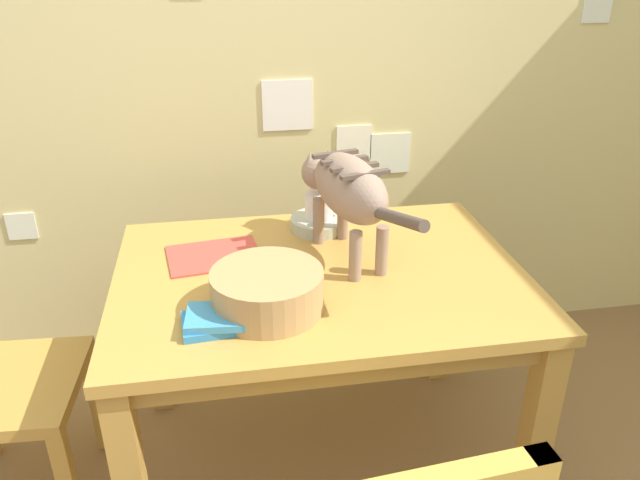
# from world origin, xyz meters

# --- Properties ---
(wall_rear) EXTENTS (4.98, 0.11, 2.50)m
(wall_rear) POSITION_xyz_m (-0.00, 1.74, 1.25)
(wall_rear) COLOR beige
(wall_rear) RESTS_ON ground_plane
(dining_table) EXTENTS (1.17, 0.85, 0.73)m
(dining_table) POSITION_xyz_m (0.13, 0.98, 0.64)
(dining_table) COLOR #BF8E40
(dining_table) RESTS_ON ground_plane
(cat) EXTENTS (0.23, 0.66, 0.31)m
(cat) POSITION_xyz_m (0.22, 1.07, 0.94)
(cat) COLOR gray
(cat) RESTS_ON dining_table
(saucer_bowl) EXTENTS (0.19, 0.19, 0.04)m
(saucer_bowl) POSITION_xyz_m (0.17, 1.27, 0.75)
(saucer_bowl) COLOR #B3BCA7
(saucer_bowl) RESTS_ON dining_table
(coffee_mug) EXTENTS (0.13, 0.09, 0.09)m
(coffee_mug) POSITION_xyz_m (0.18, 1.27, 0.81)
(coffee_mug) COLOR white
(coffee_mug) RESTS_ON saucer_bowl
(magazine) EXTENTS (0.30, 0.24, 0.01)m
(magazine) POSITION_xyz_m (-0.17, 1.12, 0.73)
(magazine) COLOR #D7473D
(magazine) RESTS_ON dining_table
(book_stack) EXTENTS (0.19, 0.14, 0.04)m
(book_stack) POSITION_xyz_m (-0.17, 0.74, 0.75)
(book_stack) COLOR #3485C9
(book_stack) RESTS_ON dining_table
(wicker_basket) EXTENTS (0.29, 0.29, 0.11)m
(wicker_basket) POSITION_xyz_m (-0.04, 0.80, 0.78)
(wicker_basket) COLOR tan
(wicker_basket) RESTS_ON dining_table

